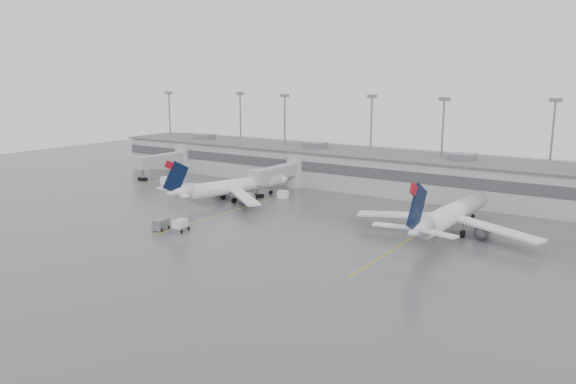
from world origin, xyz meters
The scene contains 17 objects.
ground centered at (0.00, 0.00, 0.00)m, with size 260.00×260.00×0.00m, color #555558.
terminal centered at (-0.01, 57.98, 4.17)m, with size 152.00×17.00×9.45m.
light_masts centered at (0.00, 63.75, 12.03)m, with size 142.40×8.00×20.60m.
jet_bridge_left centered at (-55.50, 45.72, 3.87)m, with size 4.00×17.20×7.00m.
jet_bridge_right centered at (-20.50, 45.72, 3.87)m, with size 4.00×17.20×7.00m.
stand_markings centered at (0.00, 24.00, 0.01)m, with size 105.25×40.00×0.01m.
jet_mid_left centered at (-23.12, 30.17, 3.00)m, with size 25.43×28.95×9.66m.
jet_mid_right centered at (21.77, 30.56, 3.37)m, with size 29.93×33.58×10.86m.
baggage_tug centered at (-15.43, 7.96, 0.74)m, with size 2.42×3.26×1.90m.
baggage_cart centered at (-18.63, 6.76, 0.95)m, with size 2.15×3.11×1.83m.
gse_uld_a centered at (-47.30, 35.90, 0.86)m, with size 2.43×1.62×1.72m, color silver.
gse_uld_b centered at (-15.91, 38.51, 0.77)m, with size 2.18×1.45×1.54m, color silver.
gse_uld_c centered at (18.02, 40.31, 0.92)m, with size 2.61×1.74×1.85m, color silver.
gse_loader centered at (-28.19, 42.14, 0.98)m, with size 1.95×3.13×1.95m, color slate.
cone_a centered at (-47.85, 38.68, 0.36)m, with size 0.45×0.45×0.71m, color orange.
cone_b centered at (-20.69, 32.12, 0.33)m, with size 0.41×0.41×0.66m, color orange.
cone_c centered at (10.39, 35.36, 0.36)m, with size 0.45×0.45×0.72m, color orange.
Camera 1 is at (48.39, -55.82, 24.84)m, focal length 35.00 mm.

